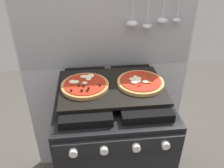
{
  "coord_description": "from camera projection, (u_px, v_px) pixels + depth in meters",
  "views": [
    {
      "loc": [
        -0.11,
        -1.03,
        1.56
      ],
      "look_at": [
        0.0,
        0.0,
        0.93
      ],
      "focal_mm": 37.34,
      "sensor_mm": 36.0,
      "label": 1
    }
  ],
  "objects": [
    {
      "name": "stove",
      "position": [
        112.0,
        149.0,
        1.46
      ],
      "size": [
        0.6,
        0.64,
        0.9
      ],
      "color": "black",
      "rests_on": "ground_plane"
    },
    {
      "name": "pizza_left",
      "position": [
        85.0,
        85.0,
        1.2
      ],
      "size": [
        0.25,
        0.25,
        0.03
      ],
      "color": "#C18947",
      "rests_on": "baking_tray"
    },
    {
      "name": "baking_tray",
      "position": [
        112.0,
        87.0,
        1.22
      ],
      "size": [
        0.54,
        0.38,
        0.02
      ],
      "primitive_type": "cube",
      "color": "black",
      "rests_on": "stove"
    },
    {
      "name": "pizza_right",
      "position": [
        140.0,
        82.0,
        1.23
      ],
      "size": [
        0.25,
        0.25,
        0.03
      ],
      "color": "tan",
      "rests_on": "baking_tray"
    },
    {
      "name": "kitchen_backsplash",
      "position": [
        107.0,
        76.0,
        1.57
      ],
      "size": [
        1.1,
        0.09,
        1.55
      ],
      "color": "silver",
      "rests_on": "ground_plane"
    }
  ]
}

